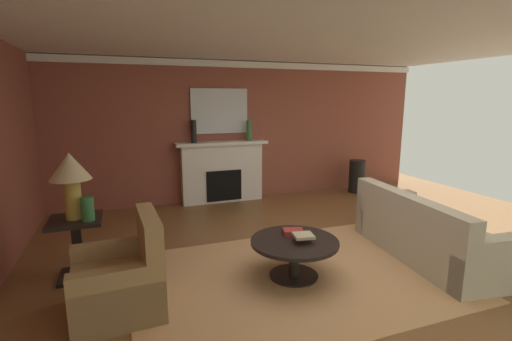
# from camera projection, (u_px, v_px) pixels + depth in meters

# --- Properties ---
(ground_plane) EXTENTS (9.62, 9.62, 0.00)m
(ground_plane) POSITION_uv_depth(u_px,v_px,m) (329.00, 262.00, 4.59)
(ground_plane) COLOR brown
(wall_fireplace) EXTENTS (8.00, 0.12, 2.76)m
(wall_fireplace) POSITION_uv_depth(u_px,v_px,m) (244.00, 131.00, 7.42)
(wall_fireplace) COLOR brown
(wall_fireplace) RESTS_ON ground_plane
(ceiling_panel) EXTENTS (8.00, 7.22, 0.06)m
(ceiling_panel) POSITION_uv_depth(u_px,v_px,m) (324.00, 33.00, 4.32)
(ceiling_panel) COLOR white
(crown_moulding) EXTENTS (8.00, 0.08, 0.12)m
(crown_moulding) POSITION_uv_depth(u_px,v_px,m) (245.00, 65.00, 7.10)
(crown_moulding) COLOR white
(area_rug) EXTENTS (3.59, 2.53, 0.01)m
(area_rug) POSITION_uv_depth(u_px,v_px,m) (294.00, 276.00, 4.20)
(area_rug) COLOR tan
(area_rug) RESTS_ON ground_plane
(fireplace) EXTENTS (1.80, 0.35, 1.21)m
(fireplace) POSITION_uv_depth(u_px,v_px,m) (222.00, 173.00, 7.21)
(fireplace) COLOR white
(fireplace) RESTS_ON ground_plane
(mantel_mirror) EXTENTS (1.13, 0.04, 0.86)m
(mantel_mirror) POSITION_uv_depth(u_px,v_px,m) (219.00, 111.00, 7.08)
(mantel_mirror) COLOR silver
(sofa) EXTENTS (1.12, 2.18, 0.85)m
(sofa) POSITION_uv_depth(u_px,v_px,m) (426.00, 235.00, 4.68)
(sofa) COLOR #BCB299
(sofa) RESTS_ON ground_plane
(armchair_near_window) EXTENTS (0.84, 0.84, 0.95)m
(armchair_near_window) POSITION_uv_depth(u_px,v_px,m) (122.00, 282.00, 3.47)
(armchair_near_window) COLOR #9E7A4C
(armchair_near_window) RESTS_ON ground_plane
(coffee_table) EXTENTS (1.00, 1.00, 0.45)m
(coffee_table) POSITION_uv_depth(u_px,v_px,m) (294.00, 250.00, 4.14)
(coffee_table) COLOR black
(coffee_table) RESTS_ON ground_plane
(side_table) EXTENTS (0.56, 0.56, 0.70)m
(side_table) POSITION_uv_depth(u_px,v_px,m) (77.00, 244.00, 4.14)
(side_table) COLOR black
(side_table) RESTS_ON ground_plane
(table_lamp) EXTENTS (0.44, 0.44, 0.75)m
(table_lamp) POSITION_uv_depth(u_px,v_px,m) (70.00, 173.00, 3.98)
(table_lamp) COLOR #B28E38
(table_lamp) RESTS_ON side_table
(vase_mantel_left) EXTENTS (0.11, 0.11, 0.43)m
(vase_mantel_left) POSITION_uv_depth(u_px,v_px,m) (194.00, 131.00, 6.81)
(vase_mantel_left) COLOR black
(vase_mantel_left) RESTS_ON fireplace
(vase_tall_corner) EXTENTS (0.35, 0.35, 0.71)m
(vase_tall_corner) POSITION_uv_depth(u_px,v_px,m) (357.00, 176.00, 7.98)
(vase_tall_corner) COLOR black
(vase_tall_corner) RESTS_ON ground_plane
(vase_mantel_right) EXTENTS (0.10, 0.10, 0.40)m
(vase_mantel_right) POSITION_uv_depth(u_px,v_px,m) (249.00, 131.00, 7.19)
(vase_mantel_right) COLOR #33703D
(vase_mantel_right) RESTS_ON fireplace
(vase_on_side_table) EXTENTS (0.14, 0.14, 0.27)m
(vase_on_side_table) POSITION_uv_depth(u_px,v_px,m) (88.00, 209.00, 3.99)
(vase_on_side_table) COLOR #33703D
(vase_on_side_table) RESTS_ON side_table
(book_red_cover) EXTENTS (0.27, 0.24, 0.06)m
(book_red_cover) POSITION_uv_depth(u_px,v_px,m) (293.00, 232.00, 4.30)
(book_red_cover) COLOR maroon
(book_red_cover) RESTS_ON coffee_table
(book_art_folio) EXTENTS (0.25, 0.23, 0.03)m
(book_art_folio) POSITION_uv_depth(u_px,v_px,m) (303.00, 236.00, 4.05)
(book_art_folio) COLOR tan
(book_art_folio) RESTS_ON coffee_table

